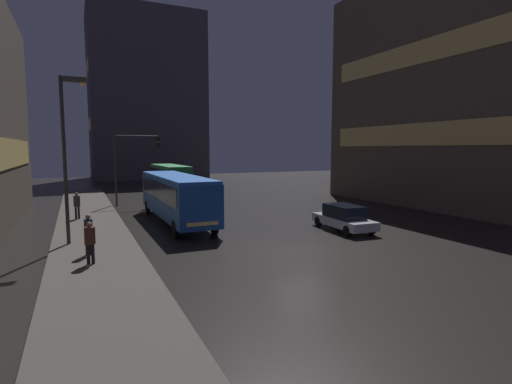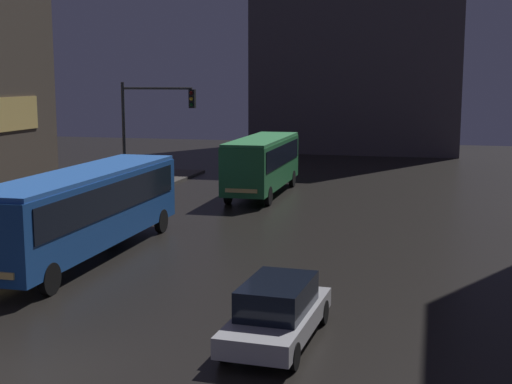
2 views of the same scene
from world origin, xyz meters
name	(u,v)px [view 1 (image 1 of 2)]	position (x,y,z in m)	size (l,w,h in m)	color
ground_plane	(300,251)	(0.00, 0.00, 0.00)	(120.00, 120.00, 0.00)	black
sidewalk_left	(91,228)	(-9.00, 10.00, 0.07)	(4.00, 48.00, 0.15)	#47423D
building_right_block	(456,91)	(20.46, 8.63, 9.88)	(10.07, 22.36, 19.76)	brown
building_far_backdrop	(146,98)	(1.61, 53.46, 13.48)	(18.07, 12.00, 26.96)	#423D47
bus_near	(176,194)	(-3.69, 9.95, 1.96)	(2.55, 12.05, 3.17)	#194793
bus_far	(170,177)	(-0.75, 25.35, 1.99)	(2.50, 9.57, 3.23)	#236B38
car_taxi	(344,217)	(4.96, 3.27, 0.78)	(2.04, 4.71, 1.54)	#B7B7BC
pedestrian_near	(77,203)	(-9.72, 13.32, 1.25)	(0.60, 0.60, 1.81)	black
pedestrian_mid	(89,231)	(-9.29, 2.95, 1.24)	(0.51, 0.51, 1.85)	black
pedestrian_far	(90,238)	(-9.28, 1.31, 1.23)	(0.61, 0.61, 1.78)	black
traffic_light_main	(131,156)	(-5.26, 19.81, 4.32)	(3.89, 0.35, 6.32)	#2D2D2D
street_lamp_sidewalk	(68,135)	(-9.94, 5.65, 5.57)	(1.25, 0.36, 8.28)	#2D2D2D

